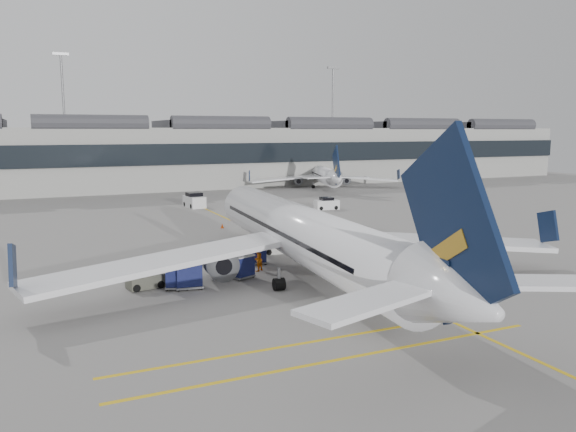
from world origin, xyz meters
name	(u,v)px	position (x,y,z in m)	size (l,w,h in m)	color
ground	(223,293)	(0.00, 0.00, 0.00)	(220.00, 220.00, 0.00)	gray
terminal	(100,155)	(0.00, 71.93, 6.14)	(200.00, 20.45, 12.40)	#9E9E99
light_masts	(82,110)	(-1.67, 86.00, 14.49)	(113.00, 0.60, 25.45)	slate
apron_markings	(297,251)	(10.00, 10.00, 0.01)	(0.25, 60.00, 0.01)	gold
airliner_main	(305,235)	(6.39, 0.87, 3.22)	(37.65, 41.26, 10.97)	white
airliner_far	(322,174)	(37.98, 58.53, 2.42)	(27.08, 30.04, 8.24)	white
belt_loader	(282,245)	(8.57, 10.05, 0.63)	(5.27, 1.99, 2.14)	#B8B6AF
baggage_cart_a	(241,266)	(2.40, 3.16, 0.92)	(2.03, 1.87, 1.72)	gray
baggage_cart_b	(257,253)	(5.00, 6.82, 0.87)	(1.81, 1.61, 1.63)	gray
baggage_cart_c	(177,275)	(-2.43, 2.35, 0.92)	(1.95, 1.76, 1.71)	gray
baggage_cart_d	(188,273)	(-1.75, 2.09, 1.04)	(2.00, 1.71, 1.94)	gray
ramp_agent_a	(277,244)	(7.98, 9.80, 0.79)	(0.57, 0.38, 1.57)	orange
ramp_agent_b	(258,259)	(4.21, 4.60, 0.92)	(0.90, 0.70, 1.84)	orange
pushback_tug	(145,280)	(-4.40, 3.39, 0.58)	(2.55, 1.82, 1.31)	#525346
safety_cone_nose	(222,226)	(7.48, 23.78, 0.26)	(0.37, 0.37, 0.52)	#F24C0A
safety_cone_engine	(377,248)	(16.41, 6.88, 0.26)	(0.38, 0.38, 0.52)	#F24C0A
service_van_mid	(194,201)	(9.07, 41.53, 0.92)	(2.37, 4.18, 2.06)	silver
service_van_right	(327,204)	(24.87, 32.23, 0.74)	(3.36, 1.96, 1.65)	silver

